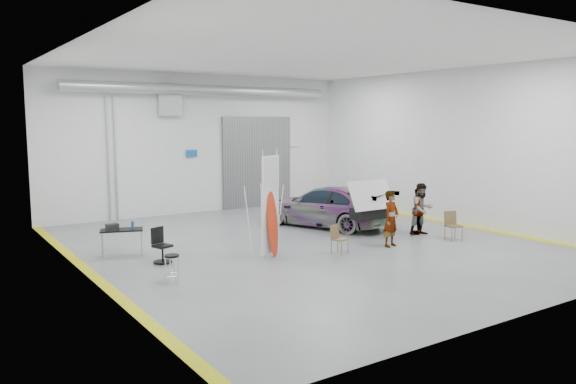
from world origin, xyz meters
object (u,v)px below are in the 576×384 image
sedan_car (326,206)px  office_chair (162,248)px  person_b (422,209)px  shop_stool (172,270)px  person_c (418,211)px  surfboard_display (269,214)px  work_table (119,230)px  folding_chair_far (453,232)px  folding_chair_near (339,245)px  person_a (391,219)px

sedan_car → office_chair: sedan_car is taller
person_b → shop_stool: size_ratio=2.49×
person_c → shop_stool: person_c is taller
person_b → surfboard_display: bearing=-173.8°
work_table → folding_chair_far: bearing=-22.7°
person_b → surfboard_display: surfboard_display is taller
surfboard_display → folding_chair_far: surfboard_display is taller
surfboard_display → folding_chair_near: surfboard_display is taller
folding_chair_near → person_b: bearing=-9.4°
sedan_car → surfboard_display: surfboard_display is taller
surfboard_display → folding_chair_near: bearing=-47.2°
sedan_car → folding_chair_far: (1.97, -4.44, -0.46)m
person_b → work_table: 10.22m
person_a → work_table: 8.41m
sedan_car → folding_chair_far: size_ratio=5.39×
person_b → person_c: (-0.03, 0.15, -0.08)m
person_b → folding_chair_far: bearing=-74.9°
person_a → folding_chair_near: size_ratio=2.03×
shop_stool → office_chair: office_chair is taller
person_a → person_b: 2.36m
person_b → office_chair: size_ratio=1.85×
person_a → person_c: size_ratio=1.08×
surfboard_display → work_table: surfboard_display is taller
person_b → person_c: 0.17m
sedan_car → person_c: (1.78, -3.03, 0.08)m
office_chair → shop_stool: bearing=-123.9°
person_a → person_b: (2.23, 0.76, 0.02)m
sedan_car → person_c: bearing=100.5°
person_c → work_table: person_c is taller
person_b → person_c: person_b is taller
folding_chair_far → work_table: 10.81m
surfboard_display → shop_stool: size_ratio=4.31×
folding_chair_near → work_table: bearing=129.3°
person_a → shop_stool: 7.45m
sedan_car → work_table: bearing=-18.0°
folding_chair_far → shop_stool: (-9.82, 0.42, 0.06)m
person_a → surfboard_display: 4.13m
person_a → person_b: size_ratio=0.98×
person_a → work_table: person_a is taller
person_c → folding_chair_far: 1.53m
surfboard_display → office_chair: 3.20m
folding_chair_near → office_chair: (-4.85, 1.97, 0.16)m
sedan_car → work_table: size_ratio=3.85×
person_b → folding_chair_far: 1.42m
shop_stool → office_chair: (0.57, 2.16, 0.07)m
folding_chair_far → person_a: bearing=-176.3°
person_a → shop_stool: person_a is taller
shop_stool → sedan_car: bearing=27.1°
person_a → person_c: 2.38m
work_table → sedan_car: bearing=2.0°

